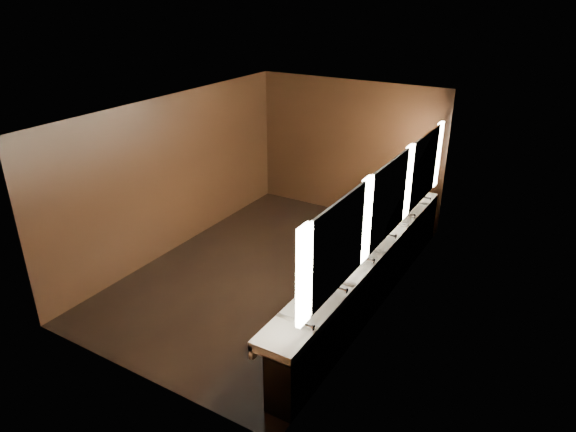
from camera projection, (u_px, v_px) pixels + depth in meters
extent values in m
plane|color=black|center=(271.00, 271.00, 8.77)|extent=(6.00, 6.00, 0.00)
cube|color=#2D2D2B|center=(268.00, 108.00, 7.62)|extent=(4.00, 6.00, 0.02)
cube|color=black|center=(348.00, 149.00, 10.54)|extent=(4.00, 0.02, 2.80)
cube|color=black|center=(127.00, 280.00, 5.85)|extent=(4.00, 0.02, 2.80)
cube|color=black|center=(175.00, 174.00, 9.13)|extent=(0.02, 6.00, 2.80)
cube|color=black|center=(388.00, 223.00, 7.26)|extent=(0.02, 6.00, 2.80)
cube|color=black|center=(371.00, 280.00, 7.76)|extent=(0.36, 5.40, 0.81)
cube|color=silver|center=(367.00, 252.00, 7.62)|extent=(0.55, 5.40, 0.12)
cube|color=silver|center=(352.00, 253.00, 7.76)|extent=(0.06, 5.40, 0.18)
cylinder|color=silver|center=(307.00, 325.00, 5.75)|extent=(0.18, 0.04, 0.04)
cylinder|color=silver|center=(341.00, 289.00, 6.44)|extent=(0.18, 0.04, 0.04)
cylinder|color=silver|center=(368.00, 260.00, 7.13)|extent=(0.18, 0.04, 0.04)
cylinder|color=silver|center=(391.00, 235.00, 7.82)|extent=(0.18, 0.04, 0.04)
cylinder|color=silver|center=(409.00, 215.00, 8.50)|extent=(0.18, 0.04, 0.04)
cylinder|color=silver|center=(426.00, 198.00, 9.19)|extent=(0.18, 0.04, 0.04)
cube|color=white|center=(304.00, 276.00, 5.25)|extent=(0.06, 0.22, 1.15)
cube|color=white|center=(339.00, 246.00, 5.87)|extent=(0.03, 1.32, 1.15)
cube|color=white|center=(365.00, 220.00, 6.51)|extent=(0.06, 0.23, 1.15)
cube|color=white|center=(389.00, 200.00, 7.12)|extent=(0.03, 1.32, 1.15)
cube|color=white|center=(407.00, 182.00, 7.76)|extent=(0.06, 0.23, 1.15)
cube|color=white|center=(424.00, 168.00, 8.37)|extent=(0.03, 1.32, 1.15)
cube|color=white|center=(437.00, 155.00, 9.01)|extent=(0.06, 0.22, 1.15)
imported|color=#89C0CD|center=(325.00, 259.00, 7.67)|extent=(0.49, 0.61, 1.47)
cylinder|color=black|center=(318.00, 323.00, 6.92)|extent=(0.44, 0.44, 0.61)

